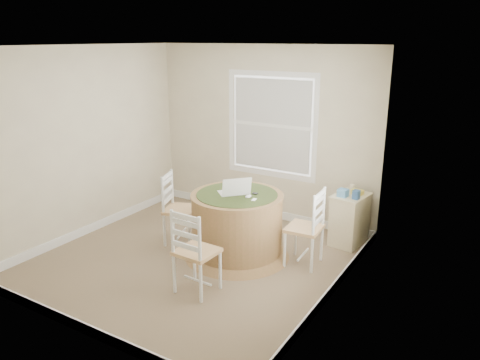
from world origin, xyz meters
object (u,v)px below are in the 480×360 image
Objects in this scene: laptop at (234,191)px; corner_chest at (349,219)px; chair_left at (180,209)px; chair_right at (304,228)px; chair_near at (197,251)px; round_table at (237,223)px.

corner_chest is (1.13, 1.10, -0.51)m from laptop.
chair_left is 0.92m from laptop.
chair_right is 0.96m from laptop.
chair_right is (1.69, 0.26, 0.00)m from chair_left.
corner_chest is at bearing 176.98° from laptop.
chair_left and chair_near have the same top height.
corner_chest is at bearing -79.97° from chair_left.
chair_left is (-0.87, -0.04, 0.02)m from round_table.
laptop is 0.69× the size of corner_chest.
chair_left is 1.00× the size of chair_near.
chair_near is 1.40m from chair_right.
round_table is 0.97m from chair_near.
chair_near is (0.08, -0.97, 0.02)m from round_table.
laptop is at bearing -175.13° from round_table.
laptop reaches higher than chair_left.
round_table is 0.41m from laptop.
chair_left is 1.36× the size of corner_chest.
laptop is (0.84, 0.03, 0.39)m from chair_left.
chair_near is 1.97× the size of laptop.
chair_near is at bearing 49.60° from laptop.
round_table is 1.55m from corner_chest.
chair_right is (0.81, 0.23, 0.02)m from round_table.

